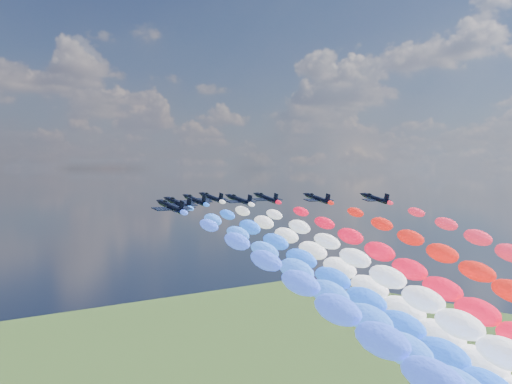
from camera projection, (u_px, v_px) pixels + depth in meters
jet_0 at (171, 207)px, 133.73m from camera, size 8.27×11.32×4.57m
trail_0 at (407, 382)px, 90.12m from camera, size 6.93×113.49×47.09m
jet_1 at (178, 203)px, 147.24m from camera, size 8.88×11.76×4.57m
trail_1 at (387, 354)px, 103.63m from camera, size 6.93×113.49×47.09m
jet_2 at (195, 200)px, 162.43m from camera, size 8.51×11.50×4.57m
trail_2 at (383, 330)px, 118.82m from camera, size 6.93×113.49×47.09m
jet_3 at (239, 200)px, 163.23m from camera, size 8.50×11.49×4.57m
trail_3 at (442, 329)px, 119.62m from camera, size 6.93×113.49×47.09m
jet_4 at (212, 198)px, 175.73m from camera, size 8.61×11.57×4.57m
trail_4 at (386, 314)px, 132.12m from camera, size 6.93×113.49×47.09m
jet_5 at (266, 198)px, 173.58m from camera, size 8.65×11.60×4.57m
trail_5 at (462, 316)px, 129.97m from camera, size 6.93×113.49×47.09m
jet_6 at (317, 198)px, 170.68m from camera, size 8.78×11.69×4.57m
jet_7 at (375, 198)px, 171.01m from camera, size 8.93×11.79×4.57m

